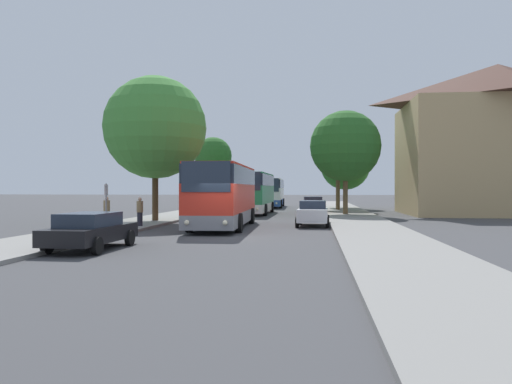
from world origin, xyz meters
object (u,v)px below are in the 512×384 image
at_px(tree_right_far, 345,165).
at_px(bus_rear, 271,192).
at_px(tree_right_mid, 338,155).
at_px(parked_car_right_far, 313,205).
at_px(parked_car_right_near, 313,213).
at_px(tree_left_far, 213,156).
at_px(bus_stop_sign, 106,200).
at_px(pedestrian_waiting_far, 140,212).
at_px(bus_front, 224,195).
at_px(tree_left_near, 155,128).
at_px(pedestrian_waiting_near, 107,211).
at_px(parked_car_left_curb, 91,230).
at_px(tree_right_near, 345,146).
at_px(bus_middle, 254,192).

bearing_deg(tree_right_far, bus_rear, 154.74).
height_order(bus_rear, tree_right_far, tree_right_far).
bearing_deg(tree_right_mid, parked_car_right_far, -112.74).
distance_m(parked_car_right_near, tree_left_far, 25.91).
bearing_deg(parked_car_right_far, tree_right_far, -109.92).
height_order(parked_car_right_near, tree_right_mid, tree_right_mid).
xyz_separation_m(tree_right_mid, tree_right_far, (1.05, 5.38, -0.73)).
bearing_deg(bus_stop_sign, parked_car_right_near, 21.16).
bearing_deg(pedestrian_waiting_far, parked_car_right_far, -93.74).
distance_m(bus_front, pedestrian_waiting_far, 4.81).
bearing_deg(tree_left_near, parked_car_right_near, -10.29).
height_order(parked_car_right_far, pedestrian_waiting_near, pedestrian_waiting_near).
relative_size(parked_car_right_near, bus_stop_sign, 1.79).
distance_m(tree_right_mid, tree_right_far, 5.53).
height_order(pedestrian_waiting_far, tree_right_far, tree_right_far).
distance_m(parked_car_right_near, bus_stop_sign, 11.89).
bearing_deg(tree_left_near, parked_car_right_far, 50.08).
distance_m(tree_left_near, tree_left_far, 21.16).
height_order(bus_front, tree_left_near, tree_left_near).
distance_m(parked_car_left_curb, parked_car_right_near, 14.89).
height_order(pedestrian_waiting_near, tree_right_near, tree_right_near).
distance_m(bus_front, bus_rear, 31.16).
bearing_deg(bus_middle, pedestrian_waiting_far, -104.88).
bearing_deg(tree_left_near, bus_rear, 79.09).
height_order(parked_car_left_curb, parked_car_right_far, parked_car_right_far).
xyz_separation_m(pedestrian_waiting_far, tree_right_near, (12.29, 14.82, 4.80)).
bearing_deg(parked_car_left_curb, tree_right_mid, 73.53).
distance_m(pedestrian_waiting_near, pedestrian_waiting_far, 2.07).
bearing_deg(tree_right_far, tree_left_far, -170.47).
bearing_deg(tree_right_mid, bus_rear, 128.41).
relative_size(parked_car_right_far, tree_left_near, 0.46).
relative_size(bus_front, tree_right_mid, 1.42).
distance_m(bus_middle, parked_car_left_curb, 26.23).
distance_m(bus_front, parked_car_right_far, 16.74).
height_order(bus_front, parked_car_right_near, bus_front).
distance_m(bus_rear, tree_right_mid, 12.54).
bearing_deg(bus_front, parked_car_right_far, 70.93).
relative_size(pedestrian_waiting_far, tree_right_near, 0.19).
relative_size(pedestrian_waiting_far, tree_left_near, 0.17).
bearing_deg(parked_car_right_near, pedestrian_waiting_far, 19.04).
bearing_deg(bus_middle, tree_left_near, -113.63).
distance_m(bus_rear, bus_stop_sign, 34.24).
xyz_separation_m(bus_middle, tree_left_near, (-5.17, -11.66, 4.36)).
bearing_deg(pedestrian_waiting_near, tree_left_far, -130.96).
xyz_separation_m(bus_rear, pedestrian_waiting_near, (-6.66, -32.14, -0.83)).
height_order(parked_car_right_far, pedestrian_waiting_far, pedestrian_waiting_far).
xyz_separation_m(bus_front, tree_right_far, (8.55, 27.16, 2.91)).
distance_m(bus_middle, tree_right_near, 8.87).
distance_m(parked_car_left_curb, tree_left_near, 15.57).
bearing_deg(pedestrian_waiting_far, tree_right_far, -89.28).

